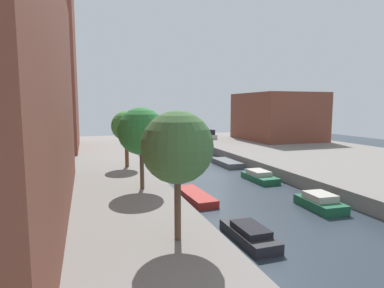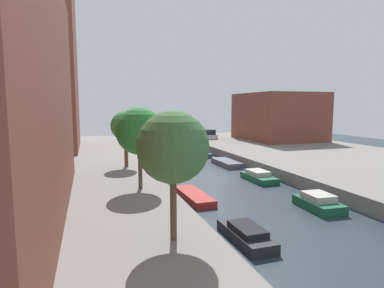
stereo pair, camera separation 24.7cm
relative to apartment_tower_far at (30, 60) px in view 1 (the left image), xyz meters
The scene contains 16 objects.
ground_plane 25.56m from the apartment_tower_far, 45.61° to the right, with size 84.00×84.00×0.00m, color #28333D.
quay_left 19.67m from the apartment_tower_far, 86.50° to the right, with size 20.00×64.00×1.00m, color gray.
quay_right 36.70m from the apartment_tower_far, 27.80° to the right, with size 20.00×64.00×1.00m, color gray.
apartment_tower_far is the anchor object (origin of this frame).
low_block_right 34.70m from the apartment_tower_far, ahead, with size 10.00×12.25×7.10m, color brown.
street_tree_0 32.64m from the apartment_tower_far, 73.37° to the right, with size 2.77×2.77×5.01m.
street_tree_1 25.10m from the apartment_tower_far, 67.78° to the right, with size 2.94×2.94×5.10m.
street_tree_2 18.60m from the apartment_tower_far, 58.02° to the right, with size 2.50×2.50×4.74m.
parked_car 26.64m from the apartment_tower_far, 12.74° to the left, with size 1.93×4.18×1.47m.
moored_boat_left_1 34.07m from the apartment_tower_far, 66.55° to the right, with size 1.38×3.63×0.78m.
moored_boat_left_2 28.12m from the apartment_tower_far, 60.67° to the right, with size 1.55×4.60×0.45m.
moored_boat_right_1 34.65m from the apartment_tower_far, 54.40° to the right, with size 1.81×3.23×0.95m.
moored_boat_right_2 29.38m from the apartment_tower_far, 44.45° to the right, with size 1.66×3.68×0.84m.
moored_boat_right_3 25.58m from the apartment_tower_far, 31.22° to the right, with size 1.72×4.50×0.54m.
moored_boat_right_4 22.91m from the apartment_tower_far, 15.87° to the right, with size 1.60×3.28×0.75m.
moored_boat_right_5 22.14m from the apartment_tower_far, ahead, with size 1.89×4.61×0.68m.
Camera 1 is at (-10.12, -25.86, 6.17)m, focal length 30.20 mm.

